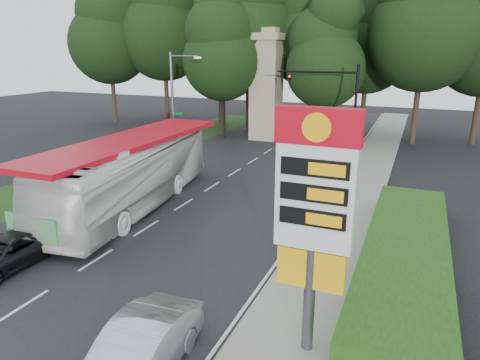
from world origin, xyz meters
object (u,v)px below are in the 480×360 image
at_px(sedan_silver, 137,355).
at_px(suv_charcoal, 5,253).
at_px(traffic_signal_mast, 338,99).
at_px(gas_station_pylon, 314,203).
at_px(transit_bus, 131,173).
at_px(monument, 266,84).
at_px(streetlight_signs, 175,98).

distance_m(sedan_silver, suv_charcoal, 8.83).
bearing_deg(traffic_signal_mast, gas_station_pylon, -80.91).
relative_size(transit_bus, sedan_silver, 2.86).
distance_m(monument, transit_bus, 20.49).
bearing_deg(streetlight_signs, transit_bus, -69.38).
bearing_deg(suv_charcoal, streetlight_signs, 103.13).
bearing_deg(gas_station_pylon, suv_charcoal, 178.99).
bearing_deg(transit_bus, suv_charcoal, -100.57).
distance_m(traffic_signal_mast, suv_charcoal, 23.73).
bearing_deg(sedan_silver, streetlight_signs, 115.13).
bearing_deg(transit_bus, streetlight_signs, 103.21).
bearing_deg(streetlight_signs, sedan_silver, -61.29).
xyz_separation_m(streetlight_signs, transit_bus, (4.60, -12.24, -2.56)).
relative_size(gas_station_pylon, streetlight_signs, 0.86).
bearing_deg(sedan_silver, gas_station_pylon, 33.41).
bearing_deg(monument, suv_charcoal, -91.65).
relative_size(gas_station_pylon, suv_charcoal, 1.52).
distance_m(gas_station_pylon, streetlight_signs, 25.74).
xyz_separation_m(gas_station_pylon, monument, (-11.20, 28.01, 0.66)).
distance_m(traffic_signal_mast, transit_bus, 16.59).
height_order(sedan_silver, suv_charcoal, sedan_silver).
height_order(gas_station_pylon, suv_charcoal, gas_station_pylon).
relative_size(streetlight_signs, monument, 0.80).
bearing_deg(traffic_signal_mast, transit_bus, -119.55).
height_order(gas_station_pylon, traffic_signal_mast, traffic_signal_mast).
xyz_separation_m(traffic_signal_mast, suv_charcoal, (-8.48, -21.79, -4.05)).
bearing_deg(transit_bus, traffic_signal_mast, 53.04).
height_order(gas_station_pylon, streetlight_signs, streetlight_signs).
height_order(traffic_signal_mast, streetlight_signs, streetlight_signs).
relative_size(monument, sedan_silver, 2.13).
xyz_separation_m(transit_bus, sedan_silver, (7.88, -10.57, -1.10)).
xyz_separation_m(traffic_signal_mast, sedan_silver, (-0.18, -24.79, -3.90)).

